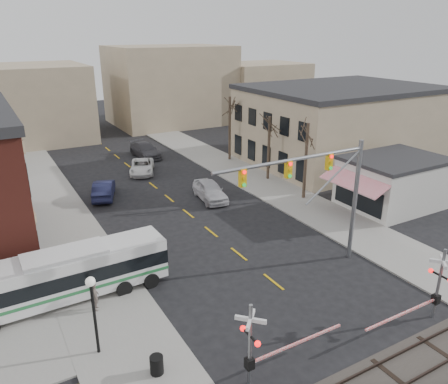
# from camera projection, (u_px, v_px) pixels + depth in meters

# --- Properties ---
(ground) EXTENTS (160.00, 160.00, 0.00)m
(ground) POSITION_uv_depth(u_px,v_px,m) (294.00, 298.00, 24.67)
(ground) COLOR black
(ground) RESTS_ON ground
(sidewalk_west) EXTENTS (5.00, 60.00, 0.12)m
(sidewalk_west) POSITION_uv_depth(u_px,v_px,m) (55.00, 211.00, 36.52)
(sidewalk_west) COLOR gray
(sidewalk_west) RESTS_ON ground
(sidewalk_east) EXTENTS (5.00, 60.00, 0.12)m
(sidewalk_east) POSITION_uv_depth(u_px,v_px,m) (246.00, 176.00, 45.35)
(sidewalk_east) COLOR gray
(sidewalk_east) RESTS_ON ground
(tan_building) EXTENTS (20.30, 15.30, 8.50)m
(tan_building) POSITION_uv_depth(u_px,v_px,m) (339.00, 124.00, 49.69)
(tan_building) COLOR gray
(tan_building) RESTS_ON ground
(awning_shop) EXTENTS (9.74, 6.20, 4.30)m
(awning_shop) POSITION_uv_depth(u_px,v_px,m) (393.00, 182.00, 37.04)
(awning_shop) COLOR beige
(awning_shop) RESTS_ON ground
(tree_east_a) EXTENTS (0.28, 0.28, 6.75)m
(tree_east_a) POSITION_uv_depth(u_px,v_px,m) (306.00, 161.00, 38.10)
(tree_east_a) COLOR #382B21
(tree_east_a) RESTS_ON sidewalk_east
(tree_east_b) EXTENTS (0.28, 0.28, 6.30)m
(tree_east_b) POSITION_uv_depth(u_px,v_px,m) (269.00, 148.00, 43.21)
(tree_east_b) COLOR #382B21
(tree_east_b) RESTS_ON sidewalk_east
(tree_east_c) EXTENTS (0.28, 0.28, 7.20)m
(tree_east_c) POSITION_uv_depth(u_px,v_px,m) (230.00, 129.00, 49.66)
(tree_east_c) COLOR #382B21
(tree_east_c) RESTS_ON sidewalk_east
(transit_bus) EXTENTS (11.04, 2.65, 2.83)m
(transit_bus) POSITION_uv_depth(u_px,v_px,m) (67.00, 274.00, 24.02)
(transit_bus) COLOR silver
(transit_bus) RESTS_ON ground
(traffic_signal_mast) EXTENTS (10.47, 0.30, 8.00)m
(traffic_signal_mast) POSITION_uv_depth(u_px,v_px,m) (323.00, 182.00, 25.89)
(traffic_signal_mast) COLOR gray
(traffic_signal_mast) RESTS_ON ground
(rr_crossing_west) EXTENTS (5.60, 1.36, 4.00)m
(rr_crossing_west) POSITION_uv_depth(u_px,v_px,m) (258.00, 343.00, 18.24)
(rr_crossing_west) COLOR gray
(rr_crossing_west) RESTS_ON ground
(rr_crossing_east) EXTENTS (5.60, 1.36, 4.00)m
(rr_crossing_east) POSITION_uv_depth(u_px,v_px,m) (433.00, 287.00, 22.23)
(rr_crossing_east) COLOR gray
(rr_crossing_east) RESTS_ON ground
(street_lamp) EXTENTS (0.44, 0.44, 4.02)m
(street_lamp) POSITION_uv_depth(u_px,v_px,m) (92.00, 299.00, 19.41)
(street_lamp) COLOR black
(street_lamp) RESTS_ON sidewalk_west
(trash_bin) EXTENTS (0.60, 0.60, 0.86)m
(trash_bin) POSITION_uv_depth(u_px,v_px,m) (157.00, 365.00, 19.02)
(trash_bin) COLOR black
(trash_bin) RESTS_ON sidewalk_west
(car_a) EXTENTS (2.63, 5.20, 1.70)m
(car_a) POSITION_uv_depth(u_px,v_px,m) (210.00, 191.00, 38.81)
(car_a) COLOR silver
(car_a) RESTS_ON ground
(car_b) EXTENTS (3.24, 5.13, 1.60)m
(car_b) POSITION_uv_depth(u_px,v_px,m) (104.00, 189.00, 39.30)
(car_b) COLOR #161938
(car_b) RESTS_ON ground
(car_c) EXTENTS (4.12, 5.60, 1.41)m
(car_c) POSITION_uv_depth(u_px,v_px,m) (142.00, 167.00, 46.10)
(car_c) COLOR silver
(car_c) RESTS_ON ground
(car_d) EXTENTS (2.59, 5.76, 1.64)m
(car_d) POSITION_uv_depth(u_px,v_px,m) (145.00, 150.00, 51.97)
(car_d) COLOR #47464B
(car_d) RESTS_ON ground
(pedestrian_near) EXTENTS (0.51, 0.66, 1.62)m
(pedestrian_near) POSITION_uv_depth(u_px,v_px,m) (95.00, 296.00, 23.25)
(pedestrian_near) COLOR #514741
(pedestrian_near) RESTS_ON sidewalk_west
(pedestrian_far) EXTENTS (1.07, 0.97, 1.79)m
(pedestrian_far) POSITION_uv_depth(u_px,v_px,m) (89.00, 273.00, 25.28)
(pedestrian_far) COLOR #384163
(pedestrian_far) RESTS_ON sidewalk_west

